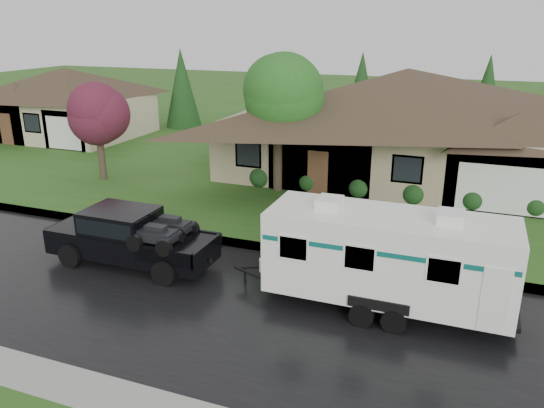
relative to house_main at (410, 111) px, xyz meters
The scene contains 11 objects.
ground 14.48m from the house_main, 99.41° to the right, with size 140.00×140.00×0.00m, color #28551A.
road 16.40m from the house_main, 98.24° to the right, with size 140.00×8.00×0.01m, color black.
curb 12.32m from the house_main, 101.19° to the right, with size 140.00×0.50×0.15m, color gray.
lawn 4.36m from the house_main, 153.11° to the left, with size 140.00×26.00×0.15m, color #28551A.
house_main is the anchor object (origin of this frame).
house_far 24.17m from the house_main, behind, with size 10.80×8.64×5.80m.
tree_left_green 7.53m from the house_main, 137.80° to the right, with size 4.01×4.01×6.64m.
tree_red 16.13m from the house_main, 156.82° to the right, with size 2.94×2.94×4.87m.
shrub_row 5.42m from the house_main, 93.69° to the right, with size 13.60×1.00×1.00m.
pickup_truck 16.42m from the house_main, 117.61° to the right, with size 5.86×2.23×1.95m.
travel_trailer 14.55m from the house_main, 84.87° to the right, with size 7.23×2.54×3.24m.
Camera 1 is at (5.40, -14.53, 8.00)m, focal length 35.00 mm.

